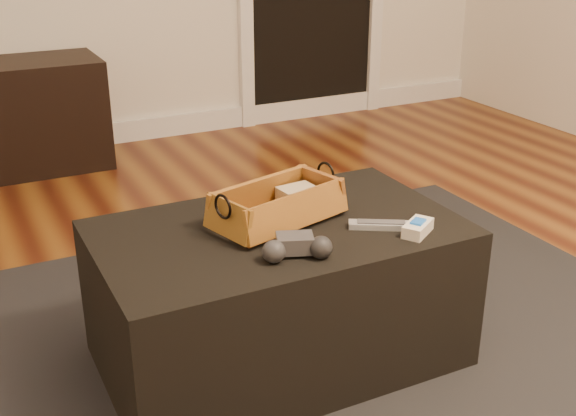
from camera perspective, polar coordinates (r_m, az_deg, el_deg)
name	(u,v)px	position (r m, az deg, el deg)	size (l,w,h in m)	color
baseboard	(109,134)	(4.23, -13.94, 5.73)	(5.00, 0.04, 0.12)	white
area_rug	(286,366)	(2.16, -0.12, -12.37)	(2.60, 2.00, 0.01)	black
ottoman	(279,294)	(2.08, -0.74, -6.78)	(1.00, 0.60, 0.42)	black
tv_remote	(276,217)	(1.99, -0.97, -0.75)	(0.20, 0.04, 0.02)	black
cloth_bundle	(297,196)	(2.08, 0.69, 0.93)	(0.10, 0.07, 0.06)	#C8B68B
wicker_basket	(277,207)	(2.00, -0.84, 0.07)	(0.42, 0.29, 0.13)	#B16028
game_controller	(296,247)	(1.80, 0.67, -3.10)	(0.19, 0.13, 0.06)	#37373A
silver_remote	(381,225)	(1.99, 7.37, -1.34)	(0.17, 0.12, 0.02)	#9C9FA3
cream_gadget	(418,228)	(1.97, 10.21, -1.55)	(0.12, 0.10, 0.04)	white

